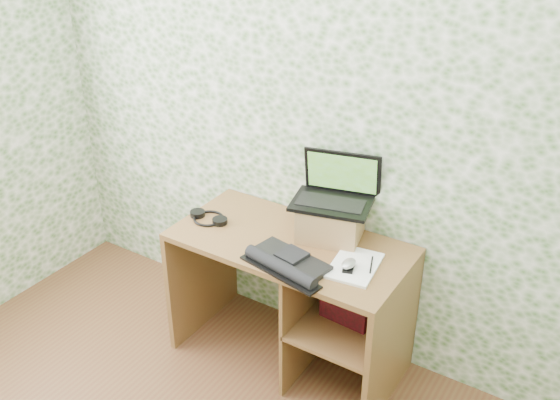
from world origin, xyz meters
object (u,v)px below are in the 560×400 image
Objects in this scene: desk at (305,287)px; keyboard at (287,263)px; notepad at (354,266)px; riser at (331,221)px; laptop at (336,191)px.

keyboard reaches higher than desk.
riser is at bearing 134.45° from notepad.
keyboard is at bearing -110.38° from laptop.
laptop is 0.39m from notepad.
notepad reaches higher than desk.
keyboard is 0.32m from notepad.
riser reaches higher than notepad.
laptop is at bearing 90.00° from riser.
desk is 2.75× the size of laptop.
notepad is (0.29, -0.06, 0.28)m from desk.
desk is at bearing -127.97° from laptop.
desk is 4.06× the size of notepad.
notepad is (0.22, -0.18, -0.08)m from riser.
riser is 0.16m from laptop.
laptop reaches higher than notepad.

